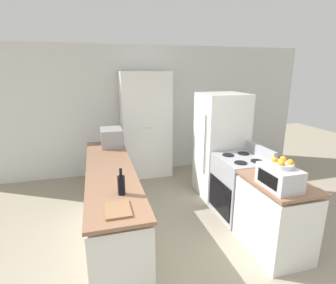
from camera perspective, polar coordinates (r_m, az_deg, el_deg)
wall_back at (r=5.53m, az=-4.60°, el=6.84°), size 7.00×0.06×2.60m
counter_left at (r=3.67m, az=-12.09°, el=-12.36°), size 0.60×2.74×0.90m
counter_right at (r=3.47m, az=22.14°, el=-14.88°), size 0.60×0.87×0.90m
pantry_cabinet at (r=5.27m, az=-4.81°, el=3.65°), size 0.97×0.52×2.10m
stove at (r=4.07m, az=15.37°, el=-9.32°), size 0.66×0.73×1.06m
refrigerator at (r=4.56m, az=11.37°, el=-0.69°), size 0.76×0.71×1.76m
microwave at (r=4.44m, az=-12.18°, el=1.02°), size 0.35×0.46×0.29m
wine_bottle at (r=2.72m, az=-10.13°, el=-9.11°), size 0.08×0.08×0.28m
toaster_oven at (r=3.05m, az=23.06°, el=-7.11°), size 0.30×0.45×0.24m
fruit_bowl at (r=3.00m, az=23.57°, el=-4.37°), size 0.24×0.24×0.10m
cutting_board at (r=2.48m, az=-10.90°, el=-14.22°), size 0.23×0.31×0.02m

